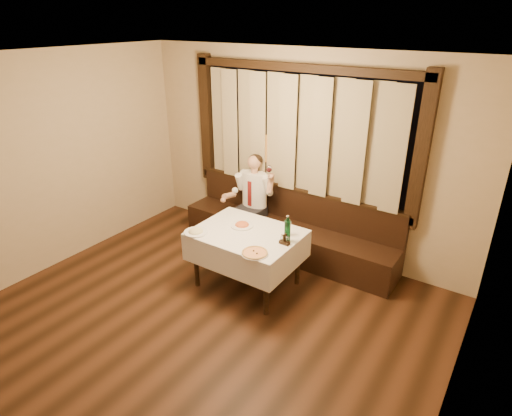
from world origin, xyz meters
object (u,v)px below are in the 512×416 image
Objects in this scene: pasta_red at (242,223)px; green_bottle at (287,231)px; cruet_caddy at (285,241)px; seated_man at (252,194)px; banquette at (288,232)px; pasta_cream at (196,230)px; dining_table at (247,240)px; pizza at (255,253)px.

green_bottle is (0.66, -0.03, 0.10)m from pasta_red.
seated_man is at bearing 141.53° from cruet_caddy.
banquette is at bearing 81.45° from pasta_red.
green_bottle is at bearing 22.55° from pasta_cream.
banquette reaches higher than dining_table.
pasta_red is (-0.14, 0.10, 0.14)m from dining_table.
banquette is at bearing 70.14° from pasta_cream.
pizza is at bearing -45.72° from dining_table.
cruet_caddy is at bearing -62.74° from banquette.
seated_man is (-0.42, 0.84, 0.01)m from pasta_red.
seated_man is (-1.09, 0.94, -0.00)m from cruet_caddy.
pasta_cream is at bearing -128.27° from pasta_red.
cruet_caddy reaches higher than dining_table.
green_bottle is (1.02, 0.43, 0.10)m from pasta_cream.
pasta_cream is 2.22× the size of cruet_caddy.
pasta_cream is at bearing -109.86° from banquette.
banquette is at bearing 118.64° from green_bottle.
pasta_cream is (-0.36, -0.46, 0.00)m from pasta_red.
pizza is at bearing -75.21° from banquette.
dining_table is at bearing -34.54° from pasta_red.
pasta_red is 0.58m from pasta_cream.
pasta_cream is (-0.50, -0.36, 0.15)m from dining_table.
green_bottle is at bearing -38.79° from seated_man.
pasta_cream reaches higher than dining_table.
seated_man is (-0.93, 1.31, 0.03)m from pizza.
seated_man reaches higher than cruet_caddy.
pizza is 0.70m from pasta_red.
seated_man reaches higher than pasta_red.
green_bottle is (0.52, -0.96, 0.59)m from banquette.
banquette is 1.55m from pasta_cream.
seated_man is at bearing 120.90° from dining_table.
banquette reaches higher than cruet_caddy.
banquette reaches higher than pizza.
pasta_red is at bearing -98.55° from banquette.
cruet_caddy is (0.01, -0.07, -0.10)m from green_bottle.
pasta_red is 0.85× the size of green_bottle.
dining_table is 0.22m from pasta_red.
dining_table is 4.17× the size of pizza.
pizza is (0.37, -0.38, 0.12)m from dining_table.
cruet_caddy is at bearing 66.95° from pizza.
pizza is at bearing -1.25° from pasta_cream.
pizza is 0.49m from green_bottle.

